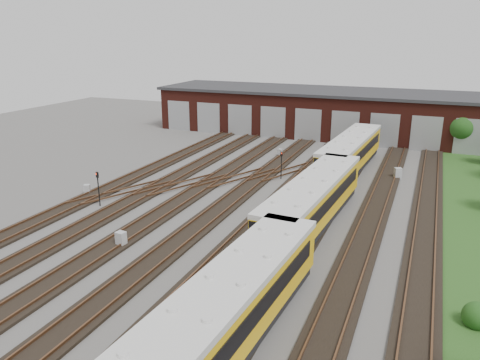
% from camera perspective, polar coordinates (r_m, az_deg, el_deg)
% --- Properties ---
extents(ground, '(120.00, 120.00, 0.00)m').
position_cam_1_polar(ground, '(33.72, -3.37, -7.33)').
color(ground, '#4A4845').
rests_on(ground, ground).
extents(track_network, '(30.40, 70.00, 0.33)m').
position_cam_1_polar(track_network, '(34.23, -3.20, -6.74)').
color(track_network, black).
rests_on(track_network, ground).
extents(maintenance_shed, '(51.00, 12.50, 6.35)m').
position_cam_1_polar(maintenance_shed, '(69.65, 11.16, 8.12)').
color(maintenance_shed, '#4C1A13').
rests_on(maintenance_shed, ground).
extents(metro_train, '(4.06, 48.90, 3.46)m').
position_cam_1_polar(metro_train, '(35.44, 8.92, -2.59)').
color(metro_train, black).
rests_on(metro_train, ground).
extents(signal_mast_0, '(0.28, 0.27, 3.02)m').
position_cam_1_polar(signal_mast_0, '(41.24, -16.91, -0.52)').
color(signal_mast_0, black).
rests_on(signal_mast_0, ground).
extents(signal_mast_1, '(0.24, 0.22, 2.84)m').
position_cam_1_polar(signal_mast_1, '(47.10, 5.07, 2.23)').
color(signal_mast_1, black).
rests_on(signal_mast_1, ground).
extents(signal_mast_2, '(0.24, 0.23, 2.65)m').
position_cam_1_polar(signal_mast_2, '(51.80, 10.35, 3.31)').
color(signal_mast_2, black).
rests_on(signal_mast_2, ground).
extents(signal_mast_3, '(0.28, 0.26, 2.95)m').
position_cam_1_polar(signal_mast_3, '(42.16, 11.90, 0.23)').
color(signal_mast_3, black).
rests_on(signal_mast_3, ground).
extents(relay_cabinet_0, '(0.68, 0.63, 0.90)m').
position_cam_1_polar(relay_cabinet_0, '(45.09, -18.14, -1.09)').
color(relay_cabinet_0, '#B2B5B8').
rests_on(relay_cabinet_0, ground).
extents(relay_cabinet_1, '(0.64, 0.60, 0.86)m').
position_cam_1_polar(relay_cabinet_1, '(56.43, 4.92, 3.35)').
color(relay_cabinet_1, '#B2B5B8').
rests_on(relay_cabinet_1, ground).
extents(relay_cabinet_2, '(0.70, 0.61, 1.06)m').
position_cam_1_polar(relay_cabinet_2, '(33.59, -14.29, -6.99)').
color(relay_cabinet_2, '#B2B5B8').
rests_on(relay_cabinet_2, ground).
extents(relay_cabinet_3, '(0.79, 0.71, 1.13)m').
position_cam_1_polar(relay_cabinet_3, '(55.27, 12.10, 2.87)').
color(relay_cabinet_3, '#B2B5B8').
rests_on(relay_cabinet_3, ground).
extents(relay_cabinet_4, '(0.84, 0.79, 1.12)m').
position_cam_1_polar(relay_cabinet_4, '(50.00, 18.69, 0.78)').
color(relay_cabinet_4, '#B2B5B8').
rests_on(relay_cabinet_4, ground).
extents(tree_0, '(3.36, 3.36, 5.58)m').
position_cam_1_polar(tree_0, '(63.45, 25.43, 6.21)').
color(tree_0, '#362618').
rests_on(tree_0, ground).
extents(bush_0, '(1.49, 1.49, 1.49)m').
position_cam_1_polar(bush_0, '(27.13, 26.99, -14.20)').
color(bush_0, '#1A4313').
rests_on(bush_0, ground).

